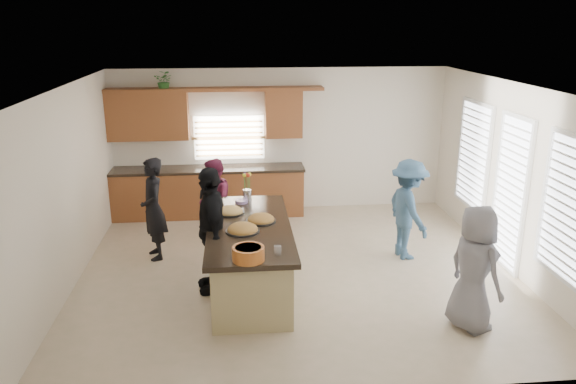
{
  "coord_description": "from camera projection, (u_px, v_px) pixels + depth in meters",
  "views": [
    {
      "loc": [
        -0.89,
        -7.81,
        3.69
      ],
      "look_at": [
        -0.1,
        0.35,
        1.15
      ],
      "focal_mm": 35.0,
      "sensor_mm": 36.0,
      "label": 1
    }
  ],
  "objects": [
    {
      "name": "woman_left_mid",
      "position": [
        214.0,
        201.0,
        9.49
      ],
      "size": [
        0.62,
        0.76,
        1.46
      ],
      "primitive_type": "imported",
      "rotation": [
        0.0,
        0.0,
        -1.67
      ],
      "color": "maroon",
      "rests_on": "ground"
    },
    {
      "name": "plate_stack",
      "position": [
        242.0,
        201.0,
        8.71
      ],
      "size": [
        0.2,
        0.2,
        0.05
      ],
      "primitive_type": "cylinder",
      "color": "#967BB3",
      "rests_on": "island"
    },
    {
      "name": "island",
      "position": [
        250.0,
        258.0,
        7.92
      ],
      "size": [
        1.16,
        2.7,
        0.95
      ],
      "rotation": [
        0.0,
        0.0,
        -0.0
      ],
      "color": "tan",
      "rests_on": "ground"
    },
    {
      "name": "back_cabinetry",
      "position": [
        206.0,
        169.0,
        10.8
      ],
      "size": [
        4.08,
        0.66,
        2.46
      ],
      "color": "brown",
      "rests_on": "ground"
    },
    {
      "name": "flower_vase",
      "position": [
        247.0,
        186.0,
        8.77
      ],
      "size": [
        0.14,
        0.14,
        0.45
      ],
      "color": "silver",
      "rests_on": "island"
    },
    {
      "name": "floor",
      "position": [
        297.0,
        270.0,
        8.6
      ],
      "size": [
        6.5,
        6.5,
        0.0
      ],
      "primitive_type": "plane",
      "color": "beige",
      "rests_on": "ground"
    },
    {
      "name": "room_shell",
      "position": [
        297.0,
        149.0,
        8.04
      ],
      "size": [
        6.52,
        6.02,
        2.81
      ],
      "color": "silver",
      "rests_on": "ground"
    },
    {
      "name": "salad_bowl",
      "position": [
        248.0,
        253.0,
        6.62
      ],
      "size": [
        0.38,
        0.38,
        0.17
      ],
      "color": "#BA5F22",
      "rests_on": "island"
    },
    {
      "name": "right_wall_glazing",
      "position": [
        512.0,
        183.0,
        8.37
      ],
      "size": [
        0.06,
        4.0,
        2.25
      ],
      "color": "white",
      "rests_on": "ground"
    },
    {
      "name": "woman_right_back",
      "position": [
        408.0,
        209.0,
        8.86
      ],
      "size": [
        0.77,
        1.13,
        1.61
      ],
      "primitive_type": "imported",
      "rotation": [
        0.0,
        0.0,
        1.75
      ],
      "color": "#345472",
      "rests_on": "ground"
    },
    {
      "name": "woman_left_front",
      "position": [
        212.0,
        230.0,
        7.75
      ],
      "size": [
        0.58,
        1.1,
        1.8
      ],
      "primitive_type": "imported",
      "rotation": [
        0.0,
        0.0,
        -1.43
      ],
      "color": "black",
      "rests_on": "ground"
    },
    {
      "name": "platter_back",
      "position": [
        230.0,
        212.0,
        8.23
      ],
      "size": [
        0.41,
        0.41,
        0.17
      ],
      "color": "black",
      "rests_on": "island"
    },
    {
      "name": "platter_front",
      "position": [
        243.0,
        230.0,
        7.52
      ],
      "size": [
        0.46,
        0.46,
        0.19
      ],
      "color": "black",
      "rests_on": "island"
    },
    {
      "name": "woman_left_back",
      "position": [
        153.0,
        209.0,
        8.84
      ],
      "size": [
        0.56,
        0.69,
        1.64
      ],
      "primitive_type": "imported",
      "rotation": [
        0.0,
        0.0,
        -1.26
      ],
      "color": "black",
      "rests_on": "ground"
    },
    {
      "name": "woman_right_front",
      "position": [
        475.0,
        269.0,
        6.78
      ],
      "size": [
        0.76,
        0.91,
        1.6
      ],
      "primitive_type": "imported",
      "rotation": [
        0.0,
        0.0,
        1.95
      ],
      "color": "slate",
      "rests_on": "ground"
    },
    {
      "name": "potted_plant",
      "position": [
        164.0,
        81.0,
        10.32
      ],
      "size": [
        0.41,
        0.38,
        0.38
      ],
      "primitive_type": "imported",
      "rotation": [
        0.0,
        0.0,
        -0.28
      ],
      "color": "#357E32",
      "rests_on": "back_cabinetry"
    },
    {
      "name": "platter_mid",
      "position": [
        261.0,
        220.0,
        7.9
      ],
      "size": [
        0.42,
        0.42,
        0.17
      ],
      "color": "black",
      "rests_on": "island"
    },
    {
      "name": "clear_cup",
      "position": [
        278.0,
        250.0,
        6.78
      ],
      "size": [
        0.09,
        0.09,
        0.11
      ],
      "primitive_type": "cylinder",
      "color": "white",
      "rests_on": "island"
    }
  ]
}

